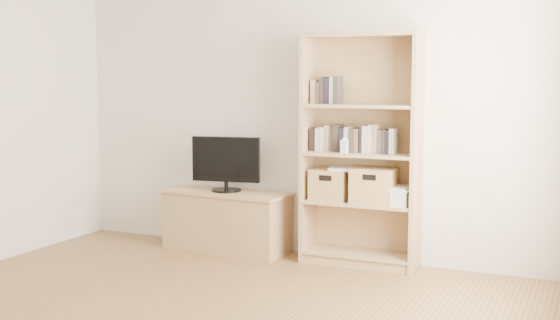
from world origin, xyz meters
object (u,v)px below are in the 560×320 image
Objects in this scene: television at (226,164)px; baby_monitor at (344,147)px; bookshelf at (361,150)px; basket_right at (374,185)px; basket_left at (331,184)px; laptop at (349,169)px; tv_stand at (227,222)px.

baby_monitor reaches higher than television.
basket_right is (0.12, -0.00, -0.29)m from bookshelf.
baby_monitor is at bearing -135.00° from bookshelf.
basket_right is at bearing -2.60° from bookshelf.
basket_left is 1.04× the size of laptop.
tv_stand is 0.53m from television.
basket_left is (1.00, 0.03, 0.41)m from tv_stand.
laptop reaches higher than tv_stand.
baby_monitor is (1.15, -0.07, 0.74)m from tv_stand.
bookshelf is at bearing 5.56° from tv_stand.
laptop is at bearing -178.26° from basket_right.
tv_stand is 1.81× the size of television.
baby_monitor is 0.35× the size of basket_left.
basket_left is 0.22m from laptop.
basket_right is (1.38, 0.04, -0.11)m from television.
bookshelf is at bearing 51.32° from baby_monitor.
tv_stand is 1.44m from basket_right.
tv_stand is 1.37m from baby_monitor.
television is (0.00, 0.00, 0.53)m from tv_stand.
basket_left is at bearing 5.45° from tv_stand.
basket_left is at bearing 178.73° from basket_right.
bookshelf is at bearing 5.95° from laptop.
basket_right is (1.38, 0.04, 0.42)m from tv_stand.
laptop is (-0.22, -0.02, 0.13)m from basket_right.
television is at bearing -179.21° from bookshelf.
television is at bearing 176.20° from laptop.
laptop is at bearing -170.22° from bookshelf.
laptop reaches higher than basket_left.
television is 1.17m from baby_monitor.
baby_monitor is (1.15, -0.07, 0.21)m from television.
laptop is (-0.10, -0.02, -0.16)m from bookshelf.
television reaches higher than tv_stand.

